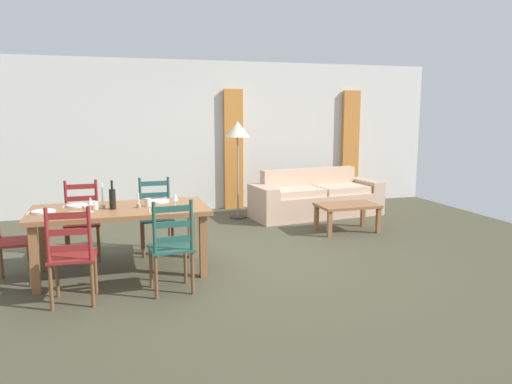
{
  "coord_description": "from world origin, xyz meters",
  "views": [
    {
      "loc": [
        -1.5,
        -5.63,
        1.81
      ],
      "look_at": [
        0.39,
        0.48,
        0.75
      ],
      "focal_mm": 34.48,
      "sensor_mm": 36.0,
      "label": 1
    }
  ],
  "objects_px": {
    "wine_bottle": "(112,198)",
    "coffee_cup_secondary": "(95,205)",
    "dining_chair_near_right": "(172,246)",
    "dining_chair_far_right": "(156,216)",
    "dining_chair_far_left": "(82,220)",
    "couch": "(315,199)",
    "standing_lamp": "(238,135)",
    "dining_table": "(120,216)",
    "coffee_table": "(347,208)",
    "dining_chair_head_west": "(8,239)",
    "wine_glass_near_left": "(90,202)",
    "dining_chair_near_left": "(72,255)",
    "wine_glass_near_right": "(175,198)",
    "coffee_cup_primary": "(148,202)"
  },
  "relations": [
    {
      "from": "wine_glass_near_right",
      "to": "coffee_cup_secondary",
      "type": "height_order",
      "value": "wine_glass_near_right"
    },
    {
      "from": "dining_chair_head_west",
      "to": "dining_table",
      "type": "bearing_deg",
      "value": -1.21
    },
    {
      "from": "dining_chair_far_left",
      "to": "couch",
      "type": "distance_m",
      "value": 4.06
    },
    {
      "from": "dining_table",
      "to": "wine_bottle",
      "type": "distance_m",
      "value": 0.22
    },
    {
      "from": "couch",
      "to": "coffee_table",
      "type": "relative_size",
      "value": 2.61
    },
    {
      "from": "dining_table",
      "to": "coffee_cup_secondary",
      "type": "bearing_deg",
      "value": 179.83
    },
    {
      "from": "dining_chair_near_right",
      "to": "dining_chair_far_right",
      "type": "distance_m",
      "value": 1.52
    },
    {
      "from": "wine_glass_near_left",
      "to": "couch",
      "type": "distance_m",
      "value": 4.38
    },
    {
      "from": "dining_chair_far_left",
      "to": "coffee_cup_secondary",
      "type": "bearing_deg",
      "value": -76.96
    },
    {
      "from": "coffee_cup_secondary",
      "to": "standing_lamp",
      "type": "xyz_separation_m",
      "value": [
        2.26,
        2.42,
        0.62
      ]
    },
    {
      "from": "wine_bottle",
      "to": "standing_lamp",
      "type": "xyz_separation_m",
      "value": [
        2.07,
        2.46,
        0.54
      ]
    },
    {
      "from": "coffee_cup_primary",
      "to": "coffee_cup_secondary",
      "type": "bearing_deg",
      "value": -179.34
    },
    {
      "from": "wine_bottle",
      "to": "coffee_cup_secondary",
      "type": "height_order",
      "value": "wine_bottle"
    },
    {
      "from": "coffee_table",
      "to": "wine_glass_near_left",
      "type": "bearing_deg",
      "value": -162.49
    },
    {
      "from": "wine_bottle",
      "to": "coffee_table",
      "type": "distance_m",
      "value": 3.6
    },
    {
      "from": "dining_chair_far_left",
      "to": "wine_glass_near_right",
      "type": "relative_size",
      "value": 5.96
    },
    {
      "from": "dining_chair_head_west",
      "to": "couch",
      "type": "xyz_separation_m",
      "value": [
        4.49,
        2.21,
        -0.19
      ]
    },
    {
      "from": "dining_chair_near_left",
      "to": "standing_lamp",
      "type": "bearing_deg",
      "value": 52.45
    },
    {
      "from": "coffee_cup_secondary",
      "to": "coffee_table",
      "type": "distance_m",
      "value": 3.76
    },
    {
      "from": "wine_bottle",
      "to": "wine_glass_near_left",
      "type": "relative_size",
      "value": 1.96
    },
    {
      "from": "dining_table",
      "to": "wine_glass_near_left",
      "type": "distance_m",
      "value": 0.38
    },
    {
      "from": "coffee_cup_secondary",
      "to": "standing_lamp",
      "type": "height_order",
      "value": "standing_lamp"
    },
    {
      "from": "wine_glass_near_left",
      "to": "couch",
      "type": "relative_size",
      "value": 0.07
    },
    {
      "from": "dining_chair_near_left",
      "to": "dining_chair_head_west",
      "type": "height_order",
      "value": "same"
    },
    {
      "from": "dining_chair_near_right",
      "to": "coffee_table",
      "type": "relative_size",
      "value": 1.07
    },
    {
      "from": "standing_lamp",
      "to": "wine_bottle",
      "type": "bearing_deg",
      "value": -130.06
    },
    {
      "from": "dining_chair_far_right",
      "to": "dining_chair_head_west",
      "type": "height_order",
      "value": "same"
    },
    {
      "from": "dining_chair_near_left",
      "to": "wine_glass_near_right",
      "type": "relative_size",
      "value": 5.96
    },
    {
      "from": "dining_chair_far_right",
      "to": "dining_chair_far_left",
      "type": "bearing_deg",
      "value": -179.77
    },
    {
      "from": "dining_chair_near_left",
      "to": "dining_chair_head_west",
      "type": "xyz_separation_m",
      "value": [
        -0.68,
        0.81,
        0.0
      ]
    },
    {
      "from": "coffee_cup_secondary",
      "to": "coffee_table",
      "type": "bearing_deg",
      "value": 15.87
    },
    {
      "from": "coffee_cup_secondary",
      "to": "wine_bottle",
      "type": "bearing_deg",
      "value": -13.23
    },
    {
      "from": "dining_chair_far_left",
      "to": "wine_glass_near_left",
      "type": "relative_size",
      "value": 5.96
    },
    {
      "from": "dining_chair_head_west",
      "to": "wine_glass_near_right",
      "type": "bearing_deg",
      "value": -5.59
    },
    {
      "from": "wine_glass_near_left",
      "to": "coffee_cup_secondary",
      "type": "bearing_deg",
      "value": 71.79
    },
    {
      "from": "coffee_cup_primary",
      "to": "coffee_cup_secondary",
      "type": "xyz_separation_m",
      "value": [
        -0.57,
        -0.01,
        0.0
      ]
    },
    {
      "from": "dining_chair_far_right",
      "to": "wine_bottle",
      "type": "relative_size",
      "value": 3.04
    },
    {
      "from": "dining_table",
      "to": "dining_chair_far_right",
      "type": "relative_size",
      "value": 1.98
    },
    {
      "from": "dining_table",
      "to": "wine_glass_near_right",
      "type": "height_order",
      "value": "wine_glass_near_right"
    },
    {
      "from": "dining_chair_near_right",
      "to": "dining_chair_far_right",
      "type": "height_order",
      "value": "same"
    },
    {
      "from": "coffee_cup_secondary",
      "to": "dining_chair_near_left",
      "type": "bearing_deg",
      "value": -104.93
    },
    {
      "from": "dining_chair_head_west",
      "to": "wine_bottle",
      "type": "distance_m",
      "value": 1.14
    },
    {
      "from": "couch",
      "to": "standing_lamp",
      "type": "height_order",
      "value": "standing_lamp"
    },
    {
      "from": "dining_table",
      "to": "coffee_table",
      "type": "xyz_separation_m",
      "value": [
        3.33,
        1.02,
        -0.31
      ]
    },
    {
      "from": "dining_chair_head_west",
      "to": "couch",
      "type": "relative_size",
      "value": 0.41
    },
    {
      "from": "wine_glass_near_left",
      "to": "standing_lamp",
      "type": "bearing_deg",
      "value": 47.92
    },
    {
      "from": "coffee_cup_secondary",
      "to": "wine_glass_near_left",
      "type": "bearing_deg",
      "value": -108.21
    },
    {
      "from": "coffee_cup_primary",
      "to": "dining_chair_head_west",
      "type": "bearing_deg",
      "value": 179.33
    },
    {
      "from": "dining_chair_near_right",
      "to": "wine_bottle",
      "type": "relative_size",
      "value": 3.04
    },
    {
      "from": "dining_chair_near_right",
      "to": "wine_glass_near_right",
      "type": "height_order",
      "value": "dining_chair_near_right"
    }
  ]
}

